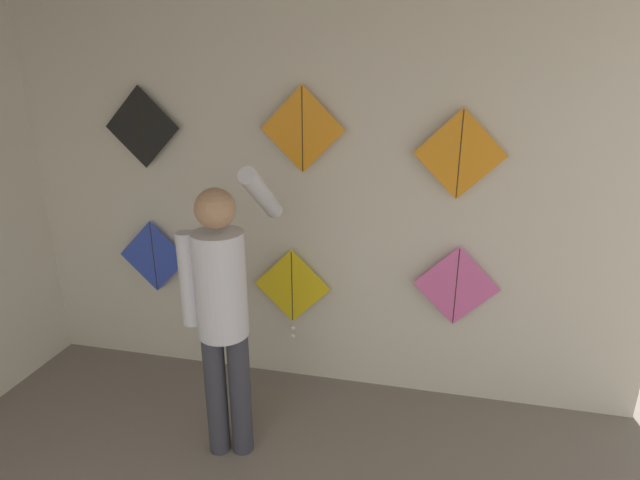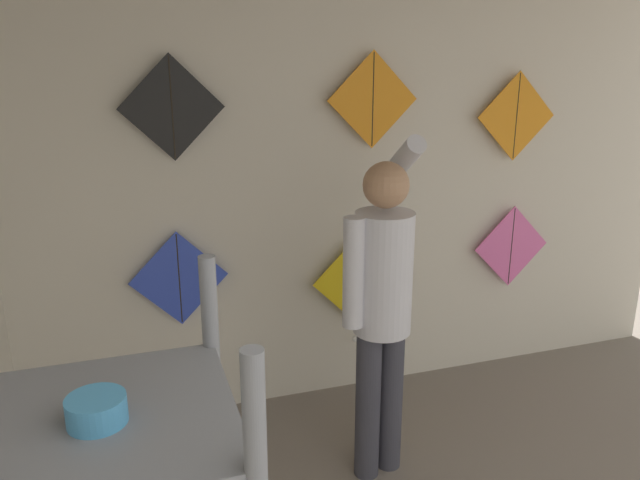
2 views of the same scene
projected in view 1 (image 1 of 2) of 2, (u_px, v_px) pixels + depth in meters
back_panel at (292, 200)px, 3.50m from camera, size 4.83×0.06×2.80m
shopkeeper at (223, 303)px, 2.83m from camera, size 0.45×0.66×1.79m
kite_0 at (154, 257)px, 3.79m from camera, size 0.57×0.01×0.57m
kite_1 at (292, 289)px, 3.62m from camera, size 0.57×0.04×0.71m
kite_2 at (456, 286)px, 3.34m from camera, size 0.57×0.01×0.57m
kite_3 at (142, 127)px, 3.47m from camera, size 0.57×0.01×0.57m
kite_4 at (302, 129)px, 3.23m from camera, size 0.57×0.01×0.57m
kite_5 at (460, 155)px, 3.06m from camera, size 0.57×0.01×0.57m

